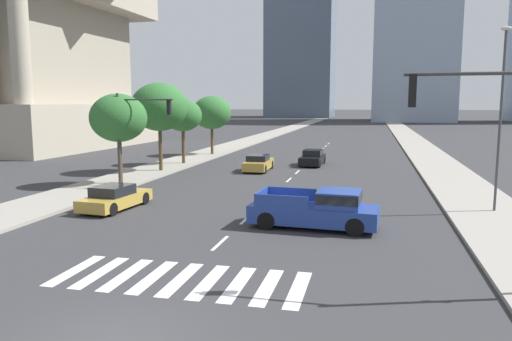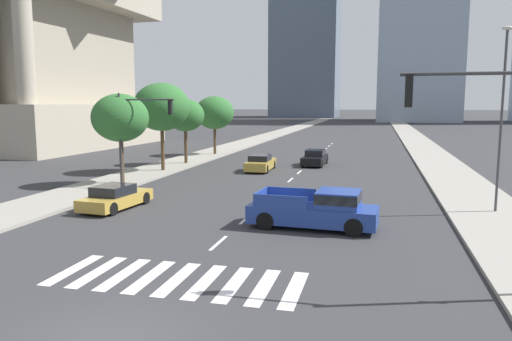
# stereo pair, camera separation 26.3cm
# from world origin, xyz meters

# --- Properties ---
(sidewalk_east) EXTENTS (4.00, 260.00, 0.15)m
(sidewalk_east) POSITION_xyz_m (11.11, 30.00, 0.07)
(sidewalk_east) COLOR gray
(sidewalk_east) RESTS_ON ground
(sidewalk_west) EXTENTS (4.00, 260.00, 0.15)m
(sidewalk_west) POSITION_xyz_m (-11.11, 30.00, 0.07)
(sidewalk_west) COLOR gray
(sidewalk_west) RESTS_ON ground
(crosswalk_near) EXTENTS (7.65, 2.96, 0.01)m
(crosswalk_near) POSITION_xyz_m (-0.00, 4.20, 0.00)
(crosswalk_near) COLOR silver
(crosswalk_near) RESTS_ON ground
(lane_divider_center) EXTENTS (0.14, 50.00, 0.01)m
(lane_divider_center) POSITION_xyz_m (0.00, 32.20, 0.00)
(lane_divider_center) COLOR silver
(lane_divider_center) RESTS_ON ground
(pickup_truck) EXTENTS (5.54, 2.40, 1.67)m
(pickup_truck) POSITION_xyz_m (3.47, 11.36, 0.81)
(pickup_truck) COLOR navy
(pickup_truck) RESTS_ON ground
(sedan_black_0) EXTENTS (1.90, 4.51, 1.33)m
(sedan_black_0) POSITION_xyz_m (0.63, 32.80, 0.61)
(sedan_black_0) COLOR black
(sedan_black_0) RESTS_ON ground
(sedan_gold_1) EXTENTS (2.14, 4.38, 1.23)m
(sedan_gold_1) POSITION_xyz_m (-7.00, 12.85, 0.57)
(sedan_gold_1) COLOR #B28E38
(sedan_gold_1) RESTS_ON ground
(sedan_gold_2) EXTENTS (1.85, 4.49, 1.27)m
(sedan_gold_2) POSITION_xyz_m (-3.13, 28.35, 0.59)
(sedan_gold_2) COLOR #B28E38
(sedan_gold_2) RESTS_ON ground
(traffic_signal_near) EXTENTS (4.19, 0.28, 6.34)m
(traffic_signal_near) POSITION_xyz_m (8.84, 5.16, 4.44)
(traffic_signal_near) COLOR #333335
(traffic_signal_near) RESTS_ON sidewalk_east
(traffic_signal_far) EXTENTS (3.97, 0.28, 5.77)m
(traffic_signal_far) POSITION_xyz_m (-8.56, 18.76, 4.07)
(traffic_signal_far) COLOR #333335
(traffic_signal_far) RESTS_ON sidewalk_west
(street_lamp_east) EXTENTS (0.50, 0.24, 8.67)m
(street_lamp_east) POSITION_xyz_m (11.41, 16.10, 5.10)
(street_lamp_east) COLOR #3F3F42
(street_lamp_east) RESTS_ON sidewalk_east
(street_tree_nearest) EXTENTS (3.63, 3.63, 5.76)m
(street_tree_nearest) POSITION_xyz_m (-10.31, 19.53, 4.36)
(street_tree_nearest) COLOR #4C3823
(street_tree_nearest) RESTS_ON sidewalk_west
(street_tree_second) EXTENTS (4.30, 4.30, 6.70)m
(street_tree_second) POSITION_xyz_m (-10.31, 25.83, 5.00)
(street_tree_second) COLOR #4C3823
(street_tree_second) RESTS_ON sidewalk_west
(street_tree_third) EXTENTS (3.27, 3.27, 5.52)m
(street_tree_third) POSITION_xyz_m (-10.31, 30.58, 4.26)
(street_tree_third) COLOR #4C3823
(street_tree_third) RESTS_ON sidewalk_west
(street_tree_fourth) EXTENTS (3.92, 3.92, 5.86)m
(street_tree_fourth) POSITION_xyz_m (-10.31, 38.44, 4.33)
(street_tree_fourth) COLOR #4C3823
(street_tree_fourth) RESTS_ON sidewalk_west
(war_memorial) EXTENTS (27.15, 27.15, 32.57)m
(war_memorial) POSITION_xyz_m (-37.40, 43.30, 16.74)
(war_memorial) COLOR #A89E89
(war_memorial) RESTS_ON ground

